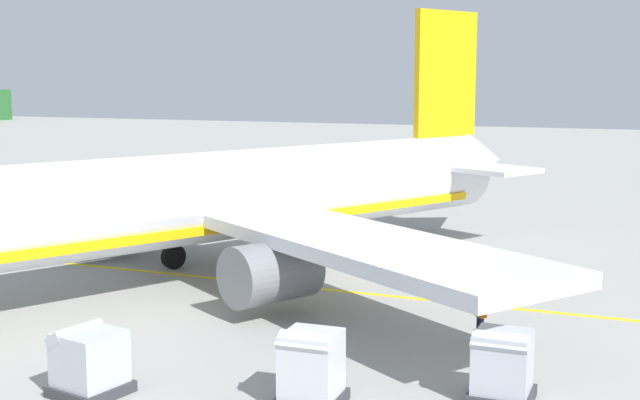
# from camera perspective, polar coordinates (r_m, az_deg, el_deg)

# --- Properties ---
(airliner_foreground) EXTENTS (38.46, 32.52, 11.90)m
(airliner_foreground) POSITION_cam_1_polar(r_m,az_deg,el_deg) (35.20, -9.12, -0.14)
(airliner_foreground) COLOR silver
(airliner_foreground) RESTS_ON ground
(cargo_container_near) EXTENTS (1.63, 1.63, 1.99)m
(cargo_container_near) POSITION_cam_1_polar(r_m,az_deg,el_deg) (23.08, 12.18, -10.94)
(cargo_container_near) COLOR #333338
(cargo_container_near) RESTS_ON ground
(cargo_container_mid) EXTENTS (1.66, 1.66, 2.08)m
(cargo_container_mid) POSITION_cam_1_polar(r_m,az_deg,el_deg) (22.28, -0.60, -11.32)
(cargo_container_mid) COLOR #333338
(cargo_container_mid) RESTS_ON ground
(cargo_container_far) EXTENTS (2.05, 2.05, 1.87)m
(cargo_container_far) POSITION_cam_1_polar(r_m,az_deg,el_deg) (23.91, -15.30, -10.52)
(cargo_container_far) COLOR #333338
(cargo_container_far) RESTS_ON ground
(crew_marshaller) EXTENTS (0.58, 0.40, 1.64)m
(crew_marshaller) POSITION_cam_1_polar(r_m,az_deg,el_deg) (33.69, 9.57, -4.72)
(crew_marshaller) COLOR #191E33
(crew_marshaller) RESTS_ON ground
(crew_loader_left) EXTENTS (0.48, 0.48, 1.78)m
(crew_loader_left) POSITION_cam_1_polar(r_m,az_deg,el_deg) (27.72, 10.76, -7.38)
(crew_loader_left) COLOR #191E33
(crew_loader_left) RESTS_ON ground
(apron_guide_line) EXTENTS (0.30, 60.00, 0.01)m
(apron_guide_line) POSITION_cam_1_polar(r_m,az_deg,el_deg) (34.64, -1.31, -5.88)
(apron_guide_line) COLOR yellow
(apron_guide_line) RESTS_ON ground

